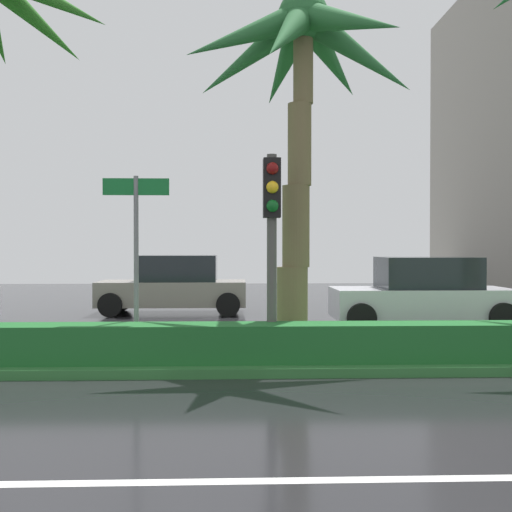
# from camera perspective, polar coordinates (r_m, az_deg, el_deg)

# --- Properties ---
(ground_plane) EXTENTS (90.00, 42.00, 0.10)m
(ground_plane) POSITION_cam_1_polar(r_m,az_deg,el_deg) (12.42, -9.69, -8.52)
(ground_plane) COLOR black
(near_lane_divider_stripe) EXTENTS (81.00, 0.14, 0.01)m
(near_lane_divider_stripe) POSITION_cam_1_polar(r_m,az_deg,el_deg) (5.75, -19.64, -19.21)
(near_lane_divider_stripe) COLOR white
(near_lane_divider_stripe) RESTS_ON ground_plane
(median_strip) EXTENTS (85.50, 4.00, 0.15)m
(median_strip) POSITION_cam_1_polar(r_m,az_deg,el_deg) (11.42, -10.37, -8.71)
(median_strip) COLOR #2D6B33
(median_strip) RESTS_ON ground_plane
(median_hedge) EXTENTS (76.50, 0.70, 0.60)m
(median_hedge) POSITION_cam_1_polar(r_m,az_deg,el_deg) (10.00, -11.56, -7.91)
(median_hedge) COLOR #1E6028
(median_hedge) RESTS_ON median_strip
(palm_tree_centre) EXTENTS (4.31, 4.25, 6.38)m
(palm_tree_centre) POSITION_cam_1_polar(r_m,az_deg,el_deg) (11.49, 4.09, 16.49)
(palm_tree_centre) COLOR brown
(palm_tree_centre) RESTS_ON median_strip
(traffic_signal_median_right) EXTENTS (0.28, 0.43, 3.33)m
(traffic_signal_median_right) POSITION_cam_1_polar(r_m,az_deg,el_deg) (10.05, 1.47, 3.54)
(traffic_signal_median_right) COLOR #4C4C47
(traffic_signal_median_right) RESTS_ON median_strip
(street_name_sign) EXTENTS (1.10, 0.08, 3.00)m
(street_name_sign) POSITION_cam_1_polar(r_m,az_deg,el_deg) (10.47, -11.01, 1.43)
(street_name_sign) COLOR slate
(street_name_sign) RESTS_ON median_strip
(car_in_traffic_second) EXTENTS (4.30, 2.02, 1.72)m
(car_in_traffic_second) POSITION_cam_1_polar(r_m,az_deg,el_deg) (18.40, -7.57, -2.72)
(car_in_traffic_second) COLOR gray
(car_in_traffic_second) RESTS_ON ground_plane
(car_in_traffic_third) EXTENTS (4.30, 2.02, 1.72)m
(car_in_traffic_third) POSITION_cam_1_polar(r_m,az_deg,el_deg) (15.64, 15.16, -3.37)
(car_in_traffic_third) COLOR silver
(car_in_traffic_third) RESTS_ON ground_plane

